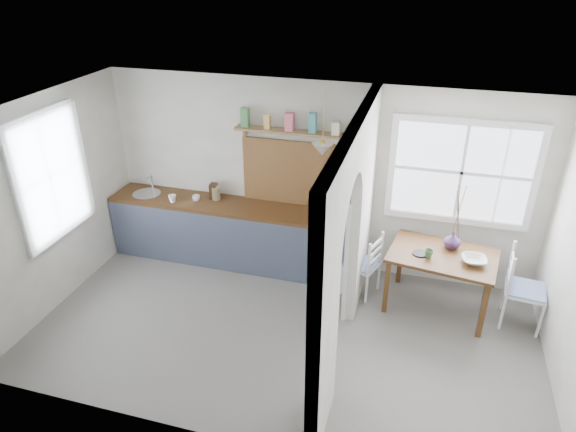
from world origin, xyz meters
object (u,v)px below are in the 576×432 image
(chair_left, at_px, (361,263))
(chair_right, at_px, (526,289))
(kettle, at_px, (326,211))
(dining_table, at_px, (439,281))
(vase, at_px, (452,240))

(chair_left, xyz_separation_m, chair_right, (1.94, -0.12, 0.06))
(chair_left, bearing_deg, kettle, -88.15)
(dining_table, bearing_deg, chair_left, -175.63)
(chair_left, distance_m, vase, 1.16)
(dining_table, xyz_separation_m, kettle, (-1.48, 0.23, 0.65))
(chair_right, relative_size, kettle, 3.68)
(kettle, bearing_deg, dining_table, -15.47)
(chair_left, distance_m, kettle, 0.80)
(chair_right, xyz_separation_m, kettle, (-2.45, 0.27, 0.54))
(dining_table, height_order, chair_right, chair_right)
(kettle, bearing_deg, chair_left, -23.43)
(dining_table, distance_m, vase, 0.54)
(chair_right, relative_size, vase, 4.61)
(dining_table, distance_m, chair_right, 0.98)
(chair_left, bearing_deg, chair_right, 105.08)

